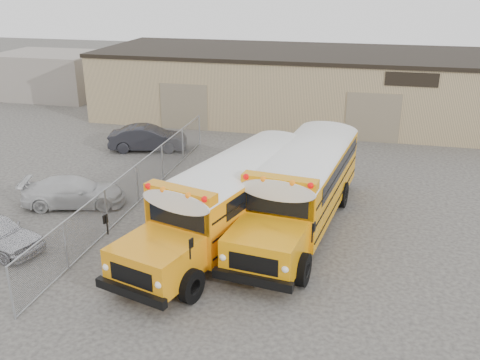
% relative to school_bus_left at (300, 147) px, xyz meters
% --- Properties ---
extents(ground, '(120.00, 120.00, 0.00)m').
position_rel_school_bus_left_xyz_m(ground, '(-0.65, -7.06, -1.83)').
color(ground, '#363432').
rests_on(ground, ground).
extents(warehouse, '(30.20, 10.20, 4.67)m').
position_rel_school_bus_left_xyz_m(warehouse, '(-0.65, 12.94, 0.55)').
color(warehouse, tan).
rests_on(warehouse, ground).
extents(chainlink_fence, '(0.07, 18.07, 1.81)m').
position_rel_school_bus_left_xyz_m(chainlink_fence, '(-6.65, -4.06, -0.92)').
color(chainlink_fence, '#999DA2').
rests_on(chainlink_fence, ground).
extents(distant_building_left, '(8.00, 6.00, 3.60)m').
position_rel_school_bus_left_xyz_m(distant_building_left, '(-22.65, 14.94, -0.03)').
color(distant_building_left, gray).
rests_on(distant_building_left, ground).
extents(school_bus_left, '(5.50, 11.08, 3.16)m').
position_rel_school_bus_left_xyz_m(school_bus_left, '(0.00, 0.00, 0.00)').
color(school_bus_left, orange).
rests_on(school_bus_left, ground).
extents(school_bus_right, '(4.03, 11.20, 3.21)m').
position_rel_school_bus_left_xyz_m(school_bus_right, '(1.55, 2.12, 0.03)').
color(school_bus_right, orange).
rests_on(school_bus_right, ground).
extents(tarp_bundle, '(1.06, 1.06, 1.44)m').
position_rel_school_bus_left_xyz_m(tarp_bundle, '(0.67, -8.35, -1.09)').
color(tarp_bundle, black).
rests_on(tarp_bundle, ground).
extents(car_white, '(4.76, 3.04, 1.28)m').
position_rel_school_bus_left_xyz_m(car_white, '(-9.26, -5.05, -1.18)').
color(car_white, silver).
rests_on(car_white, ground).
extents(car_dark, '(4.63, 2.57, 1.45)m').
position_rel_school_bus_left_xyz_m(car_dark, '(-9.20, 3.14, -1.10)').
color(car_dark, '#222227').
rests_on(car_dark, ground).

